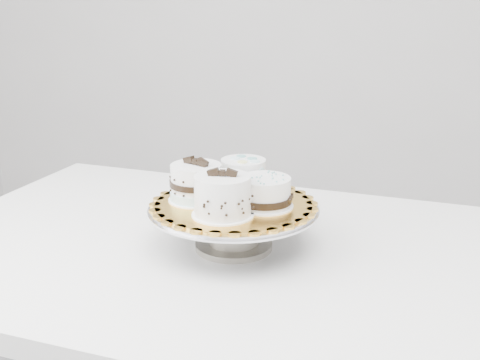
% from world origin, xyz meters
% --- Properties ---
extents(table, '(1.39, 1.03, 0.75)m').
position_xyz_m(table, '(-0.13, 0.08, 0.68)').
color(table, white).
rests_on(table, floor).
extents(cake_stand, '(0.34, 0.34, 0.09)m').
position_xyz_m(cake_stand, '(-0.10, 0.07, 0.81)').
color(cake_stand, gray).
rests_on(cake_stand, table).
extents(cake_board, '(0.35, 0.35, 0.00)m').
position_xyz_m(cake_board, '(-0.10, 0.07, 0.84)').
color(cake_board, orange).
rests_on(cake_board, cake_stand).
extents(cake_swirl, '(0.12, 0.12, 0.09)m').
position_xyz_m(cake_swirl, '(-0.11, -0.00, 0.88)').
color(cake_swirl, white).
rests_on(cake_swirl, cake_board).
extents(cake_banded, '(0.14, 0.14, 0.09)m').
position_xyz_m(cake_banded, '(-0.18, 0.07, 0.88)').
color(cake_banded, white).
rests_on(cake_banded, cake_board).
extents(cake_dots, '(0.12, 0.12, 0.07)m').
position_xyz_m(cake_dots, '(-0.10, 0.15, 0.88)').
color(cake_dots, white).
rests_on(cake_dots, cake_board).
extents(cake_ribbon, '(0.12, 0.11, 0.06)m').
position_xyz_m(cake_ribbon, '(-0.04, 0.06, 0.87)').
color(cake_ribbon, white).
rests_on(cake_ribbon, cake_board).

